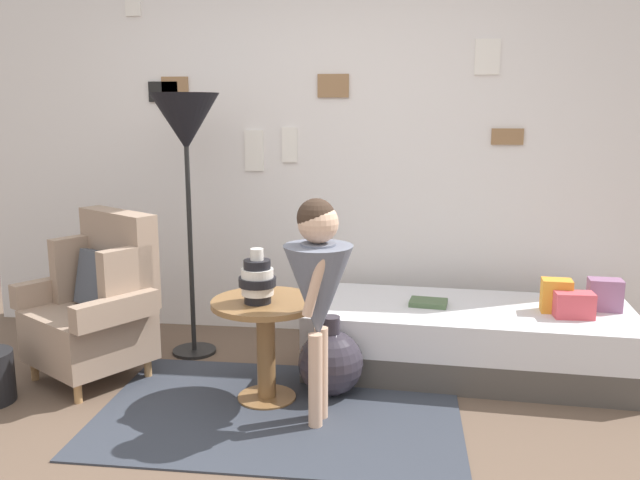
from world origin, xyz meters
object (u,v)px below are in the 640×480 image
object	(u,v)px
vase_striped	(257,280)
book_on_daybed	(428,303)
person_child	(318,282)
armchair	(98,304)
daybed	(468,339)
demijohn_near	(331,362)
side_table	(266,329)
floor_lamp	(186,130)

from	to	relation	value
vase_striped	book_on_daybed	world-z (taller)	vase_striped
person_child	armchair	bearing A→B (deg)	161.74
daybed	demijohn_near	bearing A→B (deg)	-150.81
side_table	floor_lamp	world-z (taller)	floor_lamp
vase_striped	person_child	world-z (taller)	person_child
demijohn_near	person_child	bearing A→B (deg)	-93.88
daybed	demijohn_near	distance (m)	0.90
book_on_daybed	daybed	bearing A→B (deg)	-1.58
vase_striped	floor_lamp	bearing A→B (deg)	130.35
vase_striped	floor_lamp	world-z (taller)	floor_lamp
armchair	book_on_daybed	xyz separation A→B (m)	(1.92, 0.35, -0.02)
book_on_daybed	person_child	bearing A→B (deg)	-125.28
side_table	vase_striped	distance (m)	0.29
floor_lamp	book_on_daybed	size ratio (longest dim) A/B	7.52
vase_striped	floor_lamp	distance (m)	1.17
vase_striped	book_on_daybed	xyz separation A→B (m)	(0.91, 0.61, -0.27)
daybed	side_table	xyz separation A→B (m)	(-1.12, -0.55, 0.20)
armchair	person_child	world-z (taller)	person_child
vase_striped	floor_lamp	size ratio (longest dim) A/B	0.18
side_table	demijohn_near	bearing A→B (deg)	19.02
daybed	floor_lamp	xyz separation A→B (m)	(-1.74, 0.08, 1.23)
person_child	floor_lamp	bearing A→B (deg)	136.63
daybed	floor_lamp	world-z (taller)	floor_lamp
book_on_daybed	vase_striped	bearing A→B (deg)	-146.09
floor_lamp	demijohn_near	world-z (taller)	floor_lamp
daybed	person_child	bearing A→B (deg)	-135.56
armchair	demijohn_near	world-z (taller)	armchair
armchair	side_table	xyz separation A→B (m)	(1.04, -0.21, -0.04)
floor_lamp	demijohn_near	xyz separation A→B (m)	(0.95, -0.52, -1.24)
daybed	person_child	size ratio (longest dim) A/B	1.70
side_table	demijohn_near	distance (m)	0.42
floor_lamp	demijohn_near	distance (m)	1.65
side_table	floor_lamp	bearing A→B (deg)	133.87
side_table	demijohn_near	size ratio (longest dim) A/B	1.29
daybed	floor_lamp	bearing A→B (deg)	177.26
vase_striped	book_on_daybed	size ratio (longest dim) A/B	1.32
demijohn_near	vase_striped	bearing A→B (deg)	-155.68
daybed	vase_striped	world-z (taller)	vase_striped
side_table	vase_striped	world-z (taller)	vase_striped
daybed	demijohn_near	world-z (taller)	demijohn_near
floor_lamp	book_on_daybed	bearing A→B (deg)	-2.93
demijohn_near	daybed	bearing A→B (deg)	29.19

